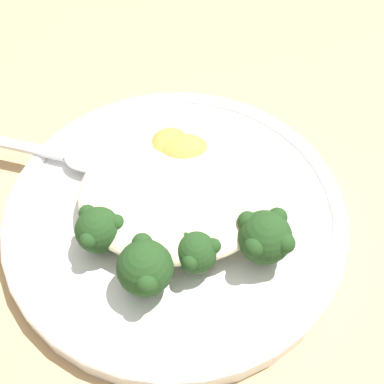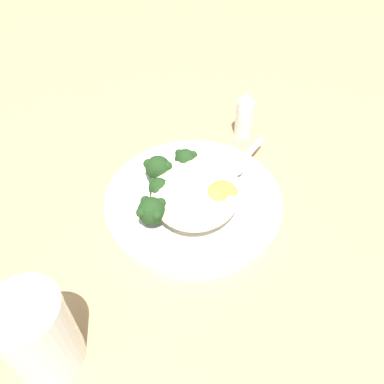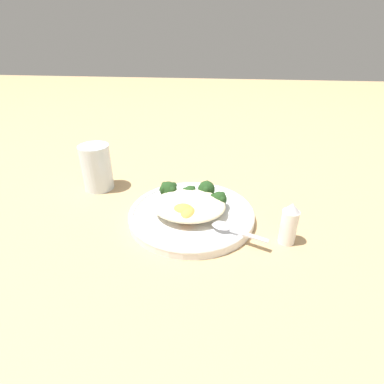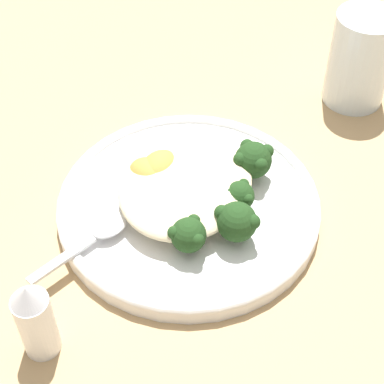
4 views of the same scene
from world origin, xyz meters
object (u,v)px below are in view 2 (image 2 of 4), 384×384
Objects in this scene: salt_shaker at (245,115)px; water_glass at (38,334)px; sweet_potato_chunk_0 at (217,196)px; plate at (194,200)px; spoon at (239,164)px; sweet_potato_chunk_1 at (223,192)px; broccoli_stalk_1 at (165,173)px; broccoli_stalk_2 at (169,190)px; broccoli_stalk_3 at (160,208)px; quinoa_mound at (196,191)px; broccoli_stalk_0 at (187,165)px.

water_glass is at bearing 158.54° from salt_shaker.
plate is at bearing 71.82° from sweet_potato_chunk_0.
water_glass reaches higher than spoon.
plate is 2.41× the size of spoon.
sweet_potato_chunk_1 reaches higher than plate.
broccoli_stalk_1 reaches higher than sweet_potato_chunk_0.
sweet_potato_chunk_1 is at bearing -177.89° from broccoli_stalk_2.
water_glass reaches higher than broccoli_stalk_3.
water_glass reaches higher than plate.
sweet_potato_chunk_0 is at bearing 143.92° from sweet_potato_chunk_1.
sweet_potato_chunk_1 reaches higher than quinoa_mound.
plate is at bearing -169.78° from broccoli_stalk_2.
broccoli_stalk_1 is 0.28m from water_glass.
broccoli_stalk_1 is 0.03m from broccoli_stalk_2.
sweet_potato_chunk_1 is 0.30m from water_glass.
plate is at bearing -24.66° from water_glass.
sweet_potato_chunk_0 is 0.20m from salt_shaker.
water_glass reaches higher than sweet_potato_chunk_0.
salt_shaker is at bearing -15.28° from quinoa_mound.
sweet_potato_chunk_0 is 0.28m from water_glass.
broccoli_stalk_3 is at bearing -20.77° from water_glass.
sweet_potato_chunk_1 is 0.19m from salt_shaker.
broccoli_stalk_3 is at bearing 165.18° from spoon.
plate is 0.06m from broccoli_stalk_1.
sweet_potato_chunk_1 is at bearing -92.12° from plate.
water_glass reaches higher than broccoli_stalk_1.
broccoli_stalk_3 reaches higher than quinoa_mound.
broccoli_stalk_1 reaches higher than sweet_potato_chunk_1.
broccoli_stalk_1 is 1.02× the size of water_glass.
sweet_potato_chunk_1 is (0.05, -0.08, -0.00)m from broccoli_stalk_3.
broccoli_stalk_3 reaches higher than broccoli_stalk_2.
spoon is (0.08, -0.06, 0.01)m from plate.
broccoli_stalk_2 is 0.26m from water_glass.
broccoli_stalk_2 is at bearing 102.92° from plate.
broccoli_stalk_3 is (-0.07, -0.01, 0.00)m from broccoli_stalk_1.
broccoli_stalk_0 is at bearing -109.86° from broccoli_stalk_2.
salt_shaker is at bearing -56.66° from broccoli_stalk_0.
broccoli_stalk_3 reaches higher than sweet_potato_chunk_0.
sweet_potato_chunk_0 is at bearing 174.53° from broccoli_stalk_2.
broccoli_stalk_0 is at bearing -113.35° from broccoli_stalk_1.
sweet_potato_chunk_1 is at bearing 168.92° from broccoli_stalk_3.
broccoli_stalk_1 reaches higher than broccoli_stalk_0.
salt_shaker is at bearing -17.02° from plate.
broccoli_stalk_0 is 1.87× the size of sweet_potato_chunk_0.
broccoli_stalk_1 is at bearing 68.32° from sweet_potato_chunk_0.
quinoa_mound is 1.34× the size of water_glass.
quinoa_mound is 3.29× the size of sweet_potato_chunk_1.
broccoli_stalk_0 is at bearing 132.88° from spoon.
broccoli_stalk_1 is 1.35× the size of salt_shaker.
spoon is at bearing -34.65° from quinoa_mound.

